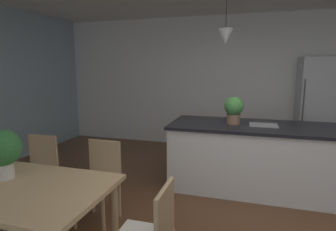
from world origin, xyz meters
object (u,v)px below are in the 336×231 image
chair_far_right (99,179)px  potted_plant_on_island (234,109)px  chair_far_left (37,171)px  refrigerator (317,110)px  potted_plant_on_table (2,150)px  kitchen_island (255,156)px  dining_table (1,191)px

chair_far_right → potted_plant_on_island: size_ratio=2.34×
chair_far_left → refrigerator: (3.50, 2.93, 0.45)m
potted_plant_on_table → refrigerator: bearing=49.5°
kitchen_island → chair_far_left: bearing=-151.6°
dining_table → potted_plant_on_island: 2.79m
chair_far_left → potted_plant_on_table: potted_plant_on_table is taller
kitchen_island → chair_far_right: bearing=-140.9°
dining_table → chair_far_right: 0.94m
refrigerator → potted_plant_on_table: 4.84m
chair_far_left → potted_plant_on_island: 2.58m
dining_table → potted_plant_on_island: size_ratio=4.85×
dining_table → refrigerator: refrigerator is taller
kitchen_island → potted_plant_on_island: size_ratio=6.17×
dining_table → chair_far_right: chair_far_right is taller
chair_far_left → chair_far_right: same height
dining_table → refrigerator: bearing=50.6°
dining_table → kitchen_island: (2.03, 2.14, -0.20)m
refrigerator → potted_plant_on_table: size_ratio=4.36×
dining_table → kitchen_island: kitchen_island is taller
chair_far_right → kitchen_island: 2.09m
chair_far_right → kitchen_island: bearing=39.1°
refrigerator → potted_plant_on_table: refrigerator is taller
dining_table → chair_far_left: (-0.41, 0.83, -0.19)m
kitchen_island → dining_table: bearing=-133.4°
chair_far_left → refrigerator: 4.59m
dining_table → potted_plant_on_island: (1.72, 2.14, 0.44)m
kitchen_island → potted_plant_on_table: (-2.07, -2.06, 0.51)m
chair_far_right → refrigerator: refrigerator is taller
potted_plant_on_island → dining_table: bearing=-128.8°
dining_table → potted_plant_on_island: bearing=51.2°
chair_far_right → kitchen_island: (1.62, 1.31, -0.01)m
chair_far_left → potted_plant_on_table: 0.97m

